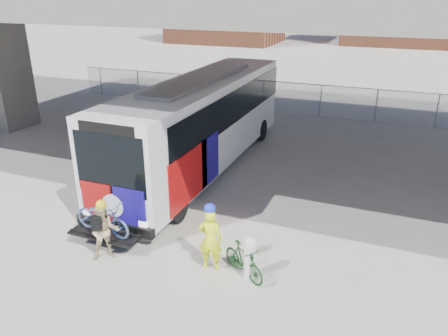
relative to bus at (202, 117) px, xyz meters
The scene contains 8 objects.
ground 3.90m from the bus, 52.45° to the right, with size 160.00×160.00×0.00m, color #9E9991.
bus is the anchor object (origin of this frame).
chainlink_fence 9.63m from the bus, 77.99° to the left, with size 30.00×0.06×30.00m.
brick_buildings 45.86m from the bus, 85.95° to the left, with size 54.00×22.00×12.00m.
bollard 7.73m from the bus, 56.38° to the right, with size 0.31×0.31×1.17m.
cyclist_hivis 7.15m from the bus, 63.68° to the right, with size 0.69×0.51×1.89m.
cyclist_tan 7.09m from the bus, 87.18° to the right, with size 0.99×0.95×1.77m.
bike_parked 7.68m from the bus, 57.40° to the right, with size 0.42×1.50×0.90m, color #133B17.
Camera 1 is at (5.06, -12.47, 6.79)m, focal length 35.00 mm.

